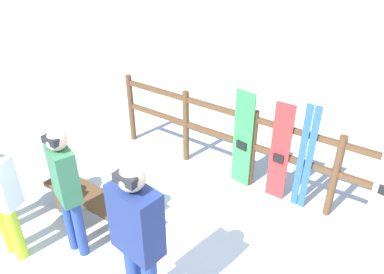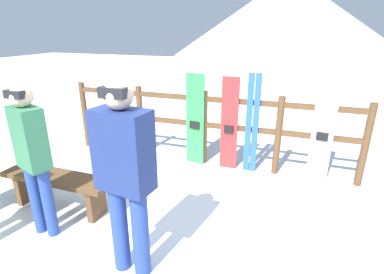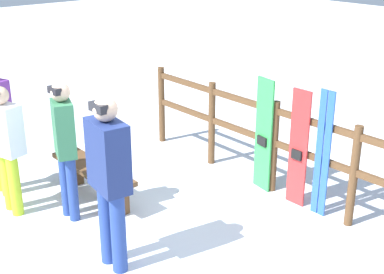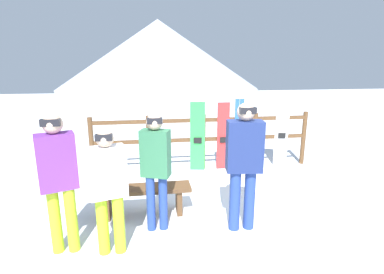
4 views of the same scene
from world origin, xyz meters
TOP-DOWN VIEW (x-y plane):
  - fence at (0.00, 2.11)m, footprint 4.82×0.10m
  - bench at (-1.30, 0.18)m, footprint 1.46×0.36m
  - person_plaid_green at (-1.10, -0.26)m, footprint 0.43×0.33m
  - person_navy at (0.08, -0.42)m, footprint 0.51×0.32m
  - snowboard_green at (-0.14, 2.05)m, footprint 0.32×0.10m
  - snowboard_red at (0.43, 2.05)m, footprint 0.27×0.05m
  - ski_pair_blue at (0.78, 2.05)m, footprint 0.20×0.02m

SIDE VIEW (x-z plane):
  - bench at x=-1.30m, z-range 0.12..0.58m
  - fence at x=0.00m, z-range 0.11..1.34m
  - snowboard_red at x=0.43m, z-range 0.00..1.49m
  - snowboard_green at x=-0.14m, z-range 0.00..1.51m
  - ski_pair_blue at x=0.78m, z-range 0.00..1.56m
  - person_plaid_green at x=-1.10m, z-range 0.15..1.83m
  - person_navy at x=0.08m, z-range 0.14..1.96m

